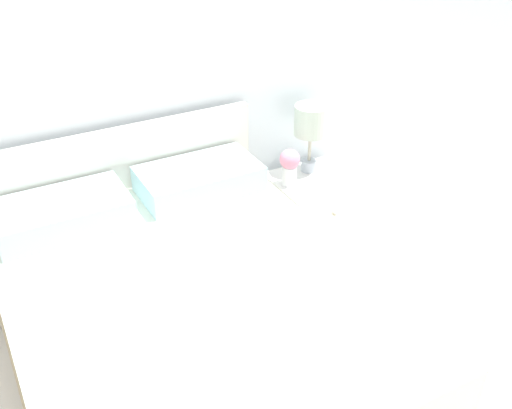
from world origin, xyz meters
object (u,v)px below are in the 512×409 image
object	(u,v)px
nightstand	(311,217)
flower_vase	(290,165)
bed	(190,332)
table_lamp	(311,124)

from	to	relation	value
nightstand	flower_vase	xyz separation A→B (m)	(-0.16, 0.01, 0.39)
bed	nightstand	size ratio (longest dim) A/B	3.62
table_lamp	flower_vase	size ratio (longest dim) A/B	1.87
nightstand	bed	bearing A→B (deg)	-148.87
bed	table_lamp	distance (m)	1.45
table_lamp	flower_vase	distance (m)	0.28
bed	flower_vase	distance (m)	1.19
nightstand	flower_vase	size ratio (longest dim) A/B	2.36
bed	flower_vase	world-z (taller)	bed
bed	table_lamp	size ratio (longest dim) A/B	4.57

